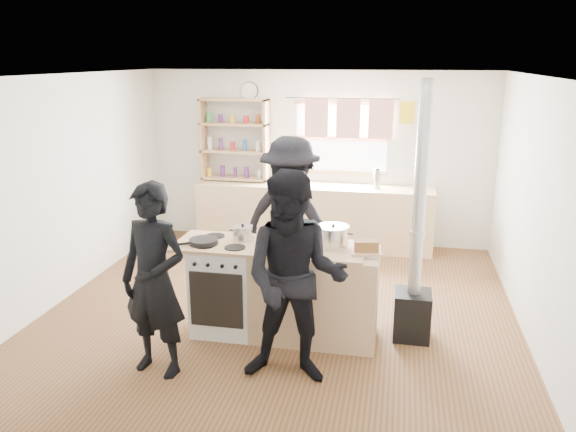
{
  "coord_description": "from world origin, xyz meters",
  "views": [
    {
      "loc": [
        1.19,
        -5.53,
        2.68
      ],
      "look_at": [
        0.09,
        -0.1,
        1.1
      ],
      "focal_mm": 35.0,
      "sensor_mm": 36.0,
      "label": 1
    }
  ],
  "objects_px": {
    "flue_heater": "(415,275)",
    "person_near_right": "(295,279)",
    "skillet_greens": "(204,241)",
    "stockpot_stove": "(243,233)",
    "cooking_island": "(284,291)",
    "bread_board": "(366,248)",
    "person_far": "(290,219)",
    "roast_tray": "(286,244)",
    "stockpot_counter": "(333,236)",
    "thermos": "(377,179)",
    "person_near_left": "(154,281)"
  },
  "relations": [
    {
      "from": "thermos",
      "to": "skillet_greens",
      "type": "height_order",
      "value": "thermos"
    },
    {
      "from": "flue_heater",
      "to": "roast_tray",
      "type": "bearing_deg",
      "value": -169.55
    },
    {
      "from": "thermos",
      "to": "stockpot_stove",
      "type": "xyz_separation_m",
      "value": [
        -1.19,
        -2.67,
        -0.03
      ]
    },
    {
      "from": "flue_heater",
      "to": "person_near_right",
      "type": "bearing_deg",
      "value": -136.45
    },
    {
      "from": "skillet_greens",
      "to": "stockpot_stove",
      "type": "distance_m",
      "value": 0.39
    },
    {
      "from": "person_far",
      "to": "person_near_right",
      "type": "bearing_deg",
      "value": 118.63
    },
    {
      "from": "bread_board",
      "to": "person_near_right",
      "type": "bearing_deg",
      "value": -126.93
    },
    {
      "from": "roast_tray",
      "to": "stockpot_counter",
      "type": "distance_m",
      "value": 0.46
    },
    {
      "from": "thermos",
      "to": "roast_tray",
      "type": "distance_m",
      "value": 2.9
    },
    {
      "from": "person_near_left",
      "to": "stockpot_counter",
      "type": "bearing_deg",
      "value": 45.8
    },
    {
      "from": "stockpot_counter",
      "to": "stockpot_stove",
      "type": "bearing_deg",
      "value": 179.06
    },
    {
      "from": "skillet_greens",
      "to": "person_near_left",
      "type": "xyz_separation_m",
      "value": [
        -0.17,
        -0.78,
        -0.11
      ]
    },
    {
      "from": "bread_board",
      "to": "stockpot_counter",
      "type": "bearing_deg",
      "value": 157.52
    },
    {
      "from": "person_near_left",
      "to": "person_far",
      "type": "xyz_separation_m",
      "value": [
        0.82,
        1.8,
        0.08
      ]
    },
    {
      "from": "stockpot_stove",
      "to": "person_far",
      "type": "bearing_deg",
      "value": 68.8
    },
    {
      "from": "skillet_greens",
      "to": "stockpot_counter",
      "type": "distance_m",
      "value": 1.25
    },
    {
      "from": "thermos",
      "to": "stockpot_stove",
      "type": "bearing_deg",
      "value": -113.93
    },
    {
      "from": "stockpot_stove",
      "to": "flue_heater",
      "type": "relative_size",
      "value": 0.08
    },
    {
      "from": "skillet_greens",
      "to": "person_far",
      "type": "xyz_separation_m",
      "value": [
        0.66,
        1.02,
        -0.03
      ]
    },
    {
      "from": "cooking_island",
      "to": "skillet_greens",
      "type": "xyz_separation_m",
      "value": [
        -0.77,
        -0.1,
        0.49
      ]
    },
    {
      "from": "skillet_greens",
      "to": "bread_board",
      "type": "relative_size",
      "value": 1.27
    },
    {
      "from": "thermos",
      "to": "skillet_greens",
      "type": "bearing_deg",
      "value": -117.99
    },
    {
      "from": "roast_tray",
      "to": "person_far",
      "type": "bearing_deg",
      "value": 98.65
    },
    {
      "from": "stockpot_stove",
      "to": "stockpot_counter",
      "type": "relative_size",
      "value": 0.66
    },
    {
      "from": "thermos",
      "to": "stockpot_counter",
      "type": "bearing_deg",
      "value": -96.13
    },
    {
      "from": "flue_heater",
      "to": "cooking_island",
      "type": "bearing_deg",
      "value": -171.66
    },
    {
      "from": "skillet_greens",
      "to": "stockpot_counter",
      "type": "height_order",
      "value": "stockpot_counter"
    },
    {
      "from": "cooking_island",
      "to": "bread_board",
      "type": "distance_m",
      "value": 0.94
    },
    {
      "from": "thermos",
      "to": "flue_heater",
      "type": "distance_m",
      "value": 2.66
    },
    {
      "from": "bread_board",
      "to": "person_far",
      "type": "bearing_deg",
      "value": 132.99
    },
    {
      "from": "thermos",
      "to": "roast_tray",
      "type": "relative_size",
      "value": 0.67
    },
    {
      "from": "bread_board",
      "to": "person_far",
      "type": "xyz_separation_m",
      "value": [
        -0.9,
        0.97,
        -0.05
      ]
    },
    {
      "from": "skillet_greens",
      "to": "stockpot_counter",
      "type": "relative_size",
      "value": 1.27
    },
    {
      "from": "stockpot_stove",
      "to": "bread_board",
      "type": "height_order",
      "value": "stockpot_stove"
    },
    {
      "from": "cooking_island",
      "to": "skillet_greens",
      "type": "distance_m",
      "value": 0.92
    },
    {
      "from": "person_far",
      "to": "bread_board",
      "type": "bearing_deg",
      "value": 149.29
    },
    {
      "from": "roast_tray",
      "to": "bread_board",
      "type": "bearing_deg",
      "value": -0.64
    },
    {
      "from": "roast_tray",
      "to": "stockpot_stove",
      "type": "xyz_separation_m",
      "value": [
        -0.46,
        0.14,
        0.04
      ]
    },
    {
      "from": "roast_tray",
      "to": "person_near_right",
      "type": "xyz_separation_m",
      "value": [
        0.22,
        -0.72,
        -0.05
      ]
    },
    {
      "from": "flue_heater",
      "to": "person_near_right",
      "type": "xyz_separation_m",
      "value": [
        -1.0,
        -0.95,
        0.26
      ]
    },
    {
      "from": "skillet_greens",
      "to": "flue_heater",
      "type": "height_order",
      "value": "flue_heater"
    },
    {
      "from": "bread_board",
      "to": "flue_heater",
      "type": "xyz_separation_m",
      "value": [
        0.46,
        0.23,
        -0.33
      ]
    },
    {
      "from": "cooking_island",
      "to": "person_near_right",
      "type": "distance_m",
      "value": 0.92
    },
    {
      "from": "person_near_left",
      "to": "person_near_right",
      "type": "relative_size",
      "value": 0.93
    },
    {
      "from": "flue_heater",
      "to": "person_near_left",
      "type": "distance_m",
      "value": 2.44
    },
    {
      "from": "stockpot_stove",
      "to": "stockpot_counter",
      "type": "xyz_separation_m",
      "value": [
        0.9,
        -0.01,
        0.03
      ]
    },
    {
      "from": "thermos",
      "to": "skillet_greens",
      "type": "distance_m",
      "value": 3.25
    },
    {
      "from": "thermos",
      "to": "person_far",
      "type": "bearing_deg",
      "value": -115.1
    },
    {
      "from": "stockpot_stove",
      "to": "cooking_island",
      "type": "bearing_deg",
      "value": -12.76
    },
    {
      "from": "stockpot_stove",
      "to": "thermos",
      "type": "bearing_deg",
      "value": 66.07
    }
  ]
}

